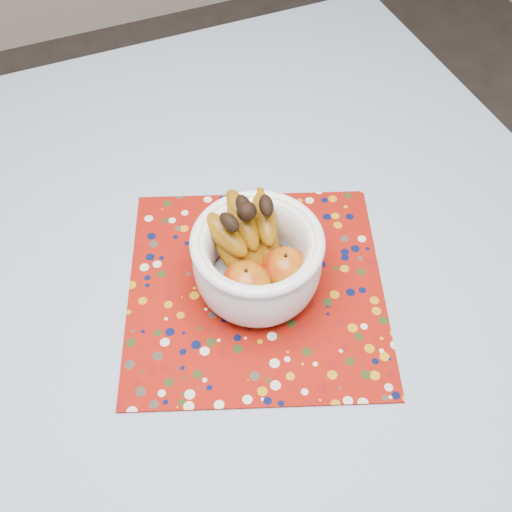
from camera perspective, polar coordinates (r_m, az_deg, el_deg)
name	(u,v)px	position (r m, az deg, el deg)	size (l,w,h in m)	color
table	(202,324)	(0.98, -5.16, -6.44)	(1.20, 1.20, 0.75)	brown
tablecloth	(198,296)	(0.91, -5.53, -3.82)	(1.32, 1.32, 0.01)	slate
placemat	(256,288)	(0.91, -0.01, -3.04)	(0.38, 0.38, 0.00)	maroon
fruit_bowl	(255,254)	(0.86, -0.12, 0.21)	(0.19, 0.20, 0.15)	white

